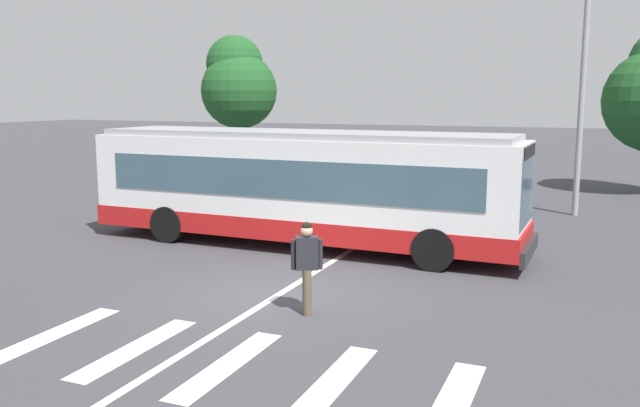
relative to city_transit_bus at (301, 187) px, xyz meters
name	(u,v)px	position (x,y,z in m)	size (l,w,h in m)	color
ground_plane	(277,296)	(1.44, -4.41, -1.59)	(160.00, 160.00, 0.00)	#3D3D42
city_transit_bus	(301,187)	(0.00, 0.00, 0.00)	(11.88, 2.87, 3.06)	black
pedestrian_crossing_street	(307,263)	(2.44, -5.19, -0.62)	(0.53, 0.41, 1.72)	brown
parked_car_red	(346,178)	(-1.89, 8.50, -0.82)	(1.99, 4.56, 1.35)	black
parked_car_teal	(416,182)	(1.00, 8.28, -0.82)	(1.91, 4.52, 1.35)	black
parked_car_blue	(487,184)	(3.56, 8.87, -0.82)	(1.99, 4.56, 1.35)	black
twin_arm_street_lamp	(585,48)	(6.66, 7.68, 3.93)	(4.22, 0.32, 9.00)	#939399
background_tree_left	(238,83)	(-8.05, 10.87, 2.98)	(3.45, 3.45, 6.73)	brown
crosswalk_painted_stripes	(228,364)	(2.29, -7.78, -1.58)	(7.16, 2.77, 0.01)	silver
lane_center_line	(316,272)	(1.44, -2.41, -1.59)	(0.16, 24.00, 0.01)	silver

